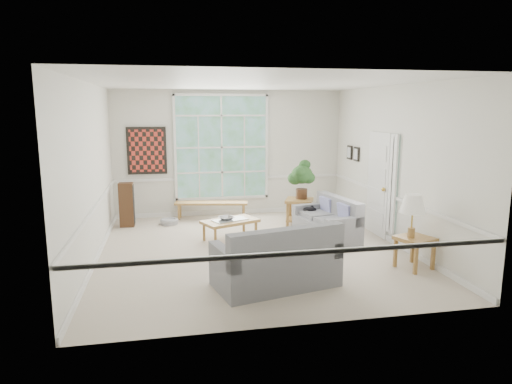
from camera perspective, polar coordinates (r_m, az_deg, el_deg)
floor at (r=8.45m, az=-0.41°, el=-7.32°), size 5.50×6.00×0.01m
ceiling at (r=8.06m, az=-0.44°, el=13.48°), size 5.50×6.00×0.02m
wall_back at (r=11.07m, az=-3.29°, el=4.86°), size 5.50×0.02×3.00m
wall_front at (r=5.24m, az=5.63°, el=-1.42°), size 5.50×0.02×3.00m
wall_left at (r=8.09m, az=-19.97°, el=2.18°), size 0.02×6.00×3.00m
wall_right at (r=9.04m, az=17.01°, el=3.16°), size 0.02×6.00×3.00m
window_back at (r=10.99m, az=-4.31°, el=5.59°), size 2.30×0.08×2.40m
entry_door at (r=9.61m, az=14.99°, el=0.96°), size 0.08×0.90×2.10m
door_sidelight at (r=9.04m, az=16.75°, el=0.94°), size 0.08×0.26×1.90m
wall_art at (r=10.92m, az=-13.50°, el=5.04°), size 0.90×0.06×1.10m
wall_frame_near at (r=10.58m, az=12.40°, el=4.65°), size 0.04×0.26×0.32m
wall_frame_far at (r=10.95m, az=11.57°, el=4.87°), size 0.04×0.26×0.32m
loveseat_right at (r=9.22m, az=8.77°, el=-3.26°), size 1.04×1.62×0.82m
loveseat_front at (r=6.72m, az=2.47°, el=-7.78°), size 1.91×1.29×0.95m
coffee_table at (r=9.08m, az=-3.25°, el=-4.73°), size 1.21×0.96×0.40m
pewter_bowl at (r=9.02m, az=-3.72°, el=-3.25°), size 0.46×0.46×0.09m
window_bench at (r=10.80m, az=-5.59°, el=-2.31°), size 1.73×0.65×0.40m
end_table at (r=10.23m, az=5.42°, el=-2.49°), size 0.76×0.76×0.59m
houseplant at (r=10.15m, az=5.75°, el=1.61°), size 0.65×0.65×0.88m
side_table at (r=7.89m, az=19.16°, el=-7.18°), size 0.66×0.66×0.53m
table_lamp at (r=7.70m, az=18.95°, el=-2.86°), size 0.49×0.49×0.70m
pet_bed at (r=10.47m, az=-10.80°, el=-3.63°), size 0.55×0.55×0.12m
floor_speaker at (r=10.39m, az=-15.87°, el=-1.55°), size 0.31×0.25×0.97m
cat at (r=9.62m, az=6.74°, el=-2.17°), size 0.35×0.31×0.14m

